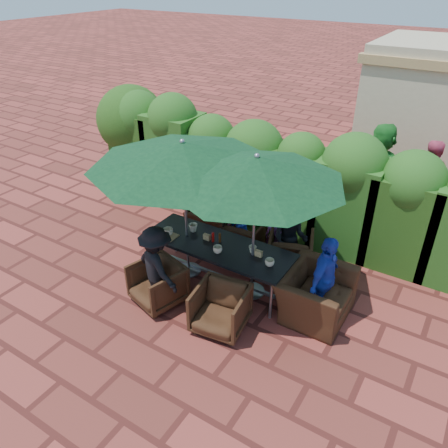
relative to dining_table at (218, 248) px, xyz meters
The scene contains 30 objects.
ground 0.69m from the dining_table, 116.85° to the right, with size 80.00×80.00×0.00m, color maroon.
dining_table is the anchor object (origin of this frame).
umbrella_left 1.65m from the dining_table, behind, with size 2.99×2.99×2.46m.
umbrella_right 1.66m from the dining_table, ahead, with size 2.66×2.66×2.46m.
chair_far_left 1.34m from the dining_table, 127.07° to the left, with size 0.81×0.76×0.84m, color black.
chair_far_mid 1.06m from the dining_table, 93.91° to the left, with size 0.70×0.65×0.72m, color black.
chair_far_right 1.35m from the dining_table, 47.61° to the left, with size 0.76×0.71×0.78m, color black.
chair_near_left 1.13m from the dining_table, 119.25° to the right, with size 0.74×0.69×0.76m, color black.
chair_near_right 1.15m from the dining_table, 55.66° to the right, with size 0.75×0.70×0.77m, color black.
chair_end_right 1.71m from the dining_table, ahead, with size 1.13×0.73×0.99m, color black.
adult_far_left 1.24m from the dining_table, 129.37° to the left, with size 0.63×0.37×1.27m, color silver.
adult_far_mid 0.94m from the dining_table, 95.15° to the left, with size 0.42×0.34×1.16m, color #2139B5.
adult_far_right 1.29m from the dining_table, 47.51° to the left, with size 0.62×0.38×1.29m, color black.
adult_near_left 1.08m from the dining_table, 118.05° to the right, with size 0.89×0.41×1.38m, color black.
adult_end_right 1.81m from the dining_table, ahead, with size 0.84×0.42×1.43m, color #2139B5.
child_left 1.09m from the dining_table, 115.46° to the left, with size 0.33×0.27×0.90m, color #D94C71.
child_right 1.25m from the dining_table, 67.48° to the left, with size 0.32×0.26×0.89m, color #A951B0.
pedestrian_a 4.46m from the dining_table, 70.61° to the left, with size 1.78×0.64×1.91m, color #23832B.
pedestrian_b 4.85m from the dining_table, 59.75° to the left, with size 0.83×0.51×1.72m, color #D94C71.
cup_a 0.91m from the dining_table, 166.75° to the right, with size 0.17×0.17×0.13m, color beige.
cup_b 0.61m from the dining_table, 167.97° to the left, with size 0.15×0.15×0.14m, color beige.
cup_c 0.27m from the dining_table, 58.13° to the right, with size 0.15×0.15×0.12m, color beige.
cup_d 0.62m from the dining_table, ahead, with size 0.13×0.13×0.12m, color beige.
cup_e 1.00m from the dining_table, ahead, with size 0.15×0.15×0.12m, color beige.
ketchup_bottle 0.20m from the dining_table, 163.81° to the left, with size 0.04×0.04×0.17m, color #B20C0A.
sauce_bottle 0.18m from the dining_table, 99.13° to the left, with size 0.04×0.04×0.17m, color #4C230C.
serving_tray 0.91m from the dining_table, 164.78° to the right, with size 0.35×0.25×0.02m, color #9E7A4C.
number_block_left 0.27m from the dining_table, behind, with size 0.12×0.06×0.10m, color #DBB670.
number_block_right 0.74m from the dining_table, ahead, with size 0.12×0.06×0.10m, color #DBB670.
hedge_wall 2.31m from the dining_table, 96.90° to the left, with size 9.10×1.60×2.42m.
Camera 1 is at (3.31, -4.93, 4.71)m, focal length 35.00 mm.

